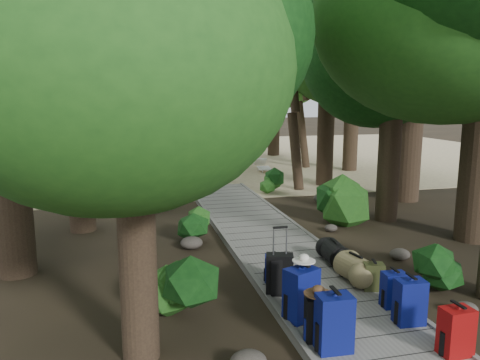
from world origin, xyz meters
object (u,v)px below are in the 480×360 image
object	(u,v)px
kayak	(115,172)
sun_lounger	(264,166)
backpack_left_b	(319,317)
backpack_right_c	(394,288)
backpack_right_b	(410,299)
backpack_left_a	(334,320)
duffel_right_black	(334,253)
lone_suitcase_on_sand	(221,174)
backpack_right_a	(456,329)
backpack_left_d	(274,267)
backpack_right_d	(374,275)
backpack_left_c	(301,291)
duffel_right_khaki	(355,269)
suitcase_on_boardwalk	(279,274)

from	to	relation	value
kayak	sun_lounger	distance (m)	6.30
backpack_left_b	backpack_right_c	xyz separation A→B (m)	(1.48, 0.64, -0.03)
backpack_right_b	backpack_right_c	bearing A→B (deg)	85.46
backpack_left_a	backpack_right_b	xyz separation A→B (m)	(1.32, 0.40, -0.05)
duffel_right_black	sun_lounger	xyz separation A→B (m)	(2.05, 11.37, -0.04)
backpack_right_c	lone_suitcase_on_sand	size ratio (longest dim) A/B	0.87
backpack_right_a	backpack_left_d	bearing A→B (deg)	115.55
backpack_left_b	backpack_right_d	world-z (taller)	backpack_left_b
backpack_left_d	backpack_right_d	size ratio (longest dim) A/B	1.00
backpack_right_a	backpack_right_d	size ratio (longest dim) A/B	1.35
backpack_left_c	backpack_right_a	xyz separation A→B (m)	(1.49, -1.33, -0.08)
duffel_right_khaki	kayak	size ratio (longest dim) A/B	0.23
backpack_right_a	duffel_right_black	size ratio (longest dim) A/B	1.01
suitcase_on_boardwalk	backpack_left_a	bearing A→B (deg)	-69.14
backpack_left_b	backpack_right_a	distance (m)	1.65
backpack_right_a	backpack_left_b	bearing A→B (deg)	152.00
backpack_left_d	backpack_right_a	distance (m)	3.09
backpack_left_d	backpack_right_c	world-z (taller)	backpack_right_c
backpack_left_b	backpack_left_c	bearing A→B (deg)	102.43
backpack_left_d	duffel_right_khaki	size ratio (longest dim) A/B	0.74
backpack_left_d	duffel_right_black	distance (m)	1.48
suitcase_on_boardwalk	backpack_right_d	bearing A→B (deg)	9.69
backpack_left_c	backpack_right_c	world-z (taller)	backpack_left_c
backpack_right_a	sun_lounger	size ratio (longest dim) A/B	0.41
backpack_left_a	lone_suitcase_on_sand	distance (m)	12.15
backpack_right_a	backpack_left_c	bearing A→B (deg)	136.27
backpack_left_a	sun_lounger	bearing A→B (deg)	79.14
backpack_left_b	duffel_right_black	xyz separation A→B (m)	(1.42, 2.57, -0.11)
backpack_right_a	duffel_right_khaki	bearing A→B (deg)	90.17
backpack_left_a	suitcase_on_boardwalk	distance (m)	1.77
backpack_left_d	sun_lounger	world-z (taller)	backpack_left_d
lone_suitcase_on_sand	duffel_right_black	bearing A→B (deg)	-92.38
backpack_left_c	backpack_left_d	xyz separation A→B (m)	(0.06, 1.41, -0.17)
backpack_left_b	backpack_right_b	distance (m)	1.41
backpack_left_b	duffel_right_black	world-z (taller)	backpack_left_b
backpack_right_a	sun_lounger	xyz separation A→B (m)	(1.99, 14.66, -0.17)
backpack_right_c	duffel_right_khaki	distance (m)	1.04
backpack_left_d	kayak	bearing A→B (deg)	119.23
backpack_right_b	suitcase_on_boardwalk	world-z (taller)	backpack_right_b
backpack_left_d	backpack_right_a	size ratio (longest dim) A/B	0.74
backpack_right_a	kayak	distance (m)	15.84
suitcase_on_boardwalk	lone_suitcase_on_sand	xyz separation A→B (m)	(1.16, 10.34, -0.09)
backpack_right_d	lone_suitcase_on_sand	world-z (taller)	lone_suitcase_on_sand
backpack_right_b	suitcase_on_boardwalk	bearing A→B (deg)	140.83
backpack_left_d	lone_suitcase_on_sand	world-z (taller)	lone_suitcase_on_sand
backpack_left_d	backpack_left_a	bearing A→B (deg)	-72.98
backpack_right_a	backpack_right_b	size ratio (longest dim) A/B	0.94
backpack_right_c	lone_suitcase_on_sand	world-z (taller)	backpack_right_c
backpack_left_a	backpack_left_b	world-z (taller)	backpack_left_a
suitcase_on_boardwalk	backpack_right_b	bearing A→B (deg)	-26.41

